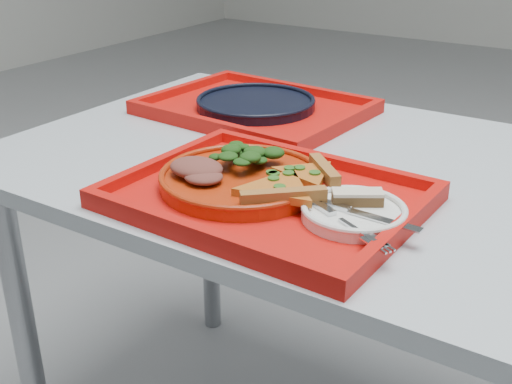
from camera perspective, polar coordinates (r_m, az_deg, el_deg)
table at (r=1.13m, az=15.43°, el=-2.90°), size 1.60×0.80×0.75m
tray_main at (r=0.99m, az=1.02°, el=-0.69°), size 0.46×0.36×0.01m
tray_far at (r=1.43m, az=-0.02°, el=7.25°), size 0.47×0.38×0.01m
dinner_plate at (r=1.02m, az=-1.30°, el=0.98°), size 0.26×0.26×0.02m
side_plate at (r=0.92m, az=8.69°, el=-2.01°), size 0.15×0.15×0.01m
navy_plate at (r=1.42m, az=-0.02°, el=7.79°), size 0.26×0.26×0.02m
pizza_slice_a at (r=0.95m, az=2.04°, el=0.49°), size 0.19×0.19×0.02m
pizza_slice_b at (r=1.01m, az=4.53°, el=1.79°), size 0.15×0.15×0.02m
salad_heap at (r=1.05m, az=-1.09°, el=3.43°), size 0.09×0.08×0.04m
meat_portion at (r=1.02m, az=-5.33°, el=2.16°), size 0.09×0.07×0.03m
dessert_bar at (r=0.94m, az=9.01°, el=-0.46°), size 0.08×0.06×0.02m
knife at (r=0.91m, az=9.14°, el=-1.79°), size 0.19×0.02×0.01m
fork at (r=0.89m, az=7.43°, el=-2.31°), size 0.17×0.10×0.01m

